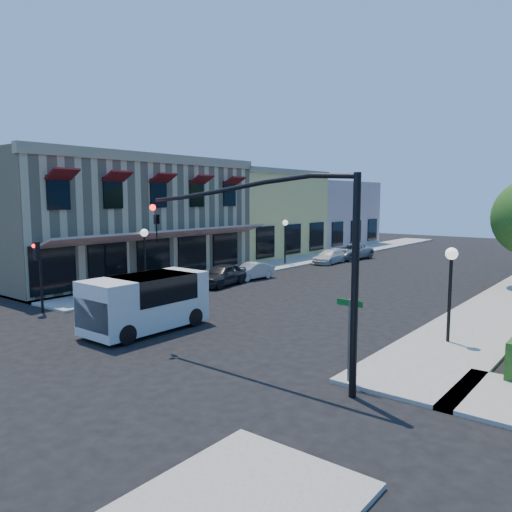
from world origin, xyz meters
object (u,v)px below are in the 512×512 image
Objects in this scene: lamppost_right_near at (451,271)px; secondary_signal at (38,264)px; signal_mast_arm at (288,242)px; parked_car_b at (252,271)px; parked_car_d at (349,252)px; lamppost_left_near at (144,244)px; white_van at (145,299)px; lamppost_left_far at (285,231)px; parked_car_a at (222,275)px; parked_car_c at (329,257)px; street_name_sign at (349,327)px.

secondary_signal is at bearing -158.22° from lamppost_right_near.
secondary_signal is (-13.86, -0.09, -1.77)m from signal_mast_arm.
signal_mast_arm reaches higher than parked_car_b.
lamppost_right_near is at bearing -47.43° from parked_car_d.
white_van is at bearing -39.52° from lamppost_left_near.
lamppost_left_far is 0.74× the size of parked_car_d.
parked_car_a is at bearing -83.93° from parked_car_b.
lamppost_left_near is (-0.50, 6.59, 0.42)m from secondary_signal.
lamppost_left_far is 7.78m from parked_car_b.
lamppost_right_near is at bearing 67.88° from signal_mast_arm.
signal_mast_arm is 2.11× the size of parked_car_c.
lamppost_left_far is 7.12m from parked_car_d.
secondary_signal is 15.53m from street_name_sign.
signal_mast_arm reaches higher than lamppost_right_near.
signal_mast_arm is at bearing -156.80° from street_name_sign.
secondary_signal is 0.66× the size of white_van.
lamppost_left_near is at bearing -98.93° from parked_car_c.
secondary_signal is 1.00× the size of parked_car_b.
lamppost_left_near is 5.06m from parked_car_a.
lamppost_left_near is at bearing 94.34° from secondary_signal.
parked_car_c is (-13.70, 22.80, -1.15)m from street_name_sign.
lamppost_right_near is at bearing 80.22° from street_name_sign.
parked_car_b is at bearing 154.86° from lamppost_right_near.
white_van is at bearing -151.11° from lamppost_right_near.
signal_mast_arm is at bearing -49.03° from parked_car_a.
lamppost_right_near is 25.24m from parked_car_d.
parked_car_c is (-14.70, 17.00, -2.19)m from lamppost_right_near.
lamppost_left_far is at bearing 109.15° from white_van.
signal_mast_arm reaches higher than parked_car_c.
parked_car_d is (1.80, 27.01, -1.64)m from secondary_signal.
white_van is 10.64m from parked_car_a.
parked_car_d is at bearing 99.84° from white_van.
signal_mast_arm is 18.37m from parked_car_b.
street_name_sign is at bearing -99.78° from lamppost_right_near.
secondary_signal reaches higher than parked_car_d.
secondary_signal is at bearing -171.24° from white_van.
parked_car_d is at bearing 114.13° from signal_mast_arm.
lamppost_left_near is 1.00× the size of lamppost_left_far.
lamppost_right_near is at bearing 21.78° from secondary_signal.
parked_car_a is at bearing 60.10° from lamppost_left_near.
street_name_sign is at bearing -36.76° from parked_car_b.
lamppost_left_near is (-16.00, 5.80, 1.04)m from street_name_sign.
parked_car_c is 3.41m from parked_car_d.
parked_car_d is (2.30, 6.41, -2.06)m from lamppost_left_far.
parked_car_b is at bearing 137.17° from street_name_sign.
parked_car_d is (-12.06, 26.92, -3.41)m from signal_mast_arm.
parked_car_d is at bearing 86.19° from secondary_signal.
street_name_sign is at bearing -51.06° from lamppost_left_far.
signal_mast_arm is 2.24× the size of lamppost_left_near.
parked_car_c is (1.80, 23.59, -1.77)m from secondary_signal.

